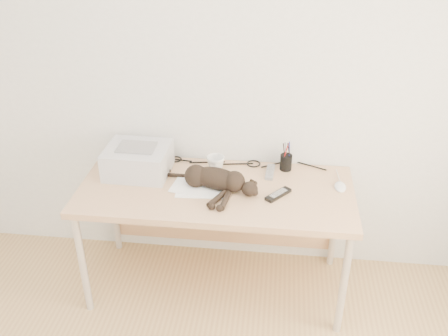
# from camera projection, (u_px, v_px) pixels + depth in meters

# --- Properties ---
(wall_back) EXTENTS (3.50, 0.00, 3.50)m
(wall_back) POSITION_uv_depth(u_px,v_px,m) (223.00, 76.00, 2.94)
(wall_back) COLOR white
(wall_back) RESTS_ON floor
(desk) EXTENTS (1.60, 0.70, 0.74)m
(desk) POSITION_uv_depth(u_px,v_px,m) (218.00, 199.00, 3.04)
(desk) COLOR tan
(desk) RESTS_ON floor
(printer) EXTENTS (0.38, 0.33, 0.18)m
(printer) POSITION_uv_depth(u_px,v_px,m) (138.00, 160.00, 3.02)
(printer) COLOR silver
(printer) RESTS_ON desk
(papers) EXTENTS (0.34, 0.26, 0.01)m
(papers) POSITION_uv_depth(u_px,v_px,m) (200.00, 187.00, 2.91)
(papers) COLOR white
(papers) RESTS_ON desk
(cat) EXTENTS (0.59, 0.36, 0.14)m
(cat) POSITION_uv_depth(u_px,v_px,m) (213.00, 179.00, 2.87)
(cat) COLOR black
(cat) RESTS_ON desk
(mug) EXTENTS (0.15, 0.15, 0.10)m
(mug) POSITION_uv_depth(u_px,v_px,m) (216.00, 164.00, 3.05)
(mug) COLOR white
(mug) RESTS_ON desk
(pen_cup) EXTENTS (0.07, 0.07, 0.19)m
(pen_cup) POSITION_uv_depth(u_px,v_px,m) (286.00, 162.00, 3.07)
(pen_cup) COLOR black
(pen_cup) RESTS_ON desk
(remote_grey) EXTENTS (0.06, 0.17, 0.02)m
(remote_grey) POSITION_uv_depth(u_px,v_px,m) (270.00, 172.00, 3.05)
(remote_grey) COLOR gray
(remote_grey) RESTS_ON desk
(remote_black) EXTENTS (0.15, 0.17, 0.02)m
(remote_black) POSITION_uv_depth(u_px,v_px,m) (278.00, 194.00, 2.83)
(remote_black) COLOR black
(remote_black) RESTS_ON desk
(mouse) EXTENTS (0.07, 0.11, 0.04)m
(mouse) POSITION_uv_depth(u_px,v_px,m) (340.00, 185.00, 2.90)
(mouse) COLOR silver
(mouse) RESTS_ON desk
(cable_tangle) EXTENTS (1.36, 0.09, 0.01)m
(cable_tangle) POSITION_uv_depth(u_px,v_px,m) (222.00, 162.00, 3.17)
(cable_tangle) COLOR black
(cable_tangle) RESTS_ON desk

